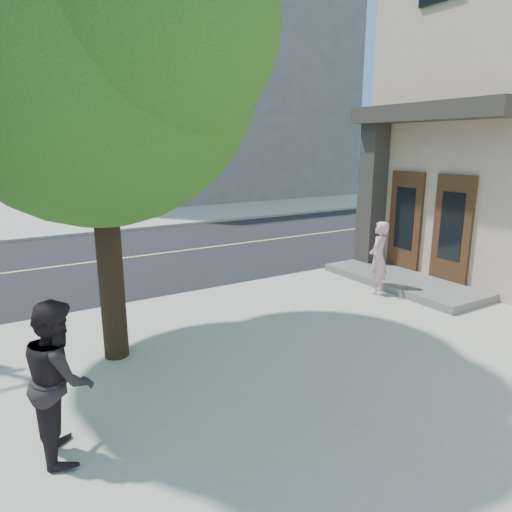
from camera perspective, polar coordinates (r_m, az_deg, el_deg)
sidewalk_ne at (r=33.84m, az=-8.53°, el=7.85°), size 29.00×25.00×0.12m
filler_ne at (r=34.51m, az=-8.50°, el=19.72°), size 18.00×16.00×14.00m
man_on_phone at (r=10.83m, az=15.02°, el=-0.22°), size 0.73×0.63×1.68m
pedestrian at (r=5.59m, az=-23.34°, el=-13.84°), size 0.76×0.93×1.80m
street_tree at (r=7.51m, az=-18.91°, el=26.42°), size 5.96×5.42×7.92m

